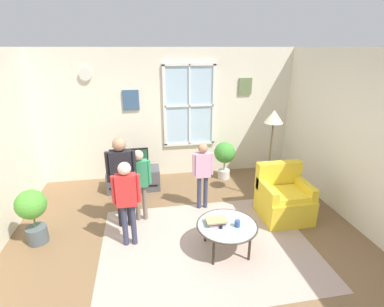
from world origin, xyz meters
TOP-DOWN VIEW (x-y plane):
  - ground_plane at (0.00, 0.00)m, footprint 5.84×5.92m
  - back_wall at (0.01, 2.71)m, footprint 5.24×0.17m
  - side_wall_right at (2.68, 0.00)m, footprint 0.12×5.32m
  - area_rug at (0.23, 0.09)m, footprint 2.96×2.29m
  - tv_stand at (-0.81, 2.05)m, footprint 1.02×0.44m
  - television at (-0.81, 2.05)m, footprint 0.62×0.08m
  - armchair at (1.63, 0.62)m, footprint 0.76×0.74m
  - coffee_table at (0.47, -0.06)m, footprint 0.83×0.83m
  - book_stack at (0.32, -0.01)m, footprint 0.28×0.19m
  - cup at (0.59, -0.12)m, footprint 0.07×0.07m
  - remote_near_books at (0.38, -0.07)m, footprint 0.08×0.15m
  - person_red_shirt at (-0.85, 0.31)m, footprint 0.38×0.17m
  - person_pink_shirt at (0.37, 1.11)m, footprint 0.36×0.16m
  - person_green_shirt at (-0.67, 0.92)m, footprint 0.36×0.17m
  - person_black_shirt at (-0.92, 0.79)m, footprint 0.44×0.20m
  - potted_plant_by_window at (1.09, 2.24)m, footprint 0.44×0.44m
  - potted_plant_corner at (-2.17, 0.59)m, footprint 0.41×0.41m
  - floor_lamp at (1.62, 1.22)m, footprint 0.32×0.32m

SIDE VIEW (x-z plane):
  - ground_plane at x=0.00m, z-range -0.02..0.00m
  - area_rug at x=0.23m, z-range 0.00..0.01m
  - tv_stand at x=-0.81m, z-range 0.00..0.42m
  - armchair at x=1.63m, z-range -0.11..0.76m
  - coffee_table at x=0.47m, z-range 0.18..0.60m
  - remote_near_books at x=0.38m, z-range 0.41..0.44m
  - book_stack at x=0.32m, z-range 0.42..0.49m
  - cup at x=0.59m, z-range 0.41..0.50m
  - potted_plant_corner at x=-2.17m, z-range 0.10..0.92m
  - potted_plant_by_window at x=1.09m, z-range 0.12..0.93m
  - television at x=-0.81m, z-range 0.43..0.86m
  - person_pink_shirt at x=0.37m, z-range 0.15..1.34m
  - person_green_shirt at x=-0.67m, z-range 0.15..1.36m
  - person_red_shirt at x=-0.85m, z-range 0.16..1.43m
  - person_black_shirt at x=-0.92m, z-range 0.18..1.64m
  - side_wall_right at x=2.68m, z-range 0.00..2.67m
  - back_wall at x=0.01m, z-range 0.01..2.68m
  - floor_lamp at x=1.62m, z-range 0.56..2.24m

